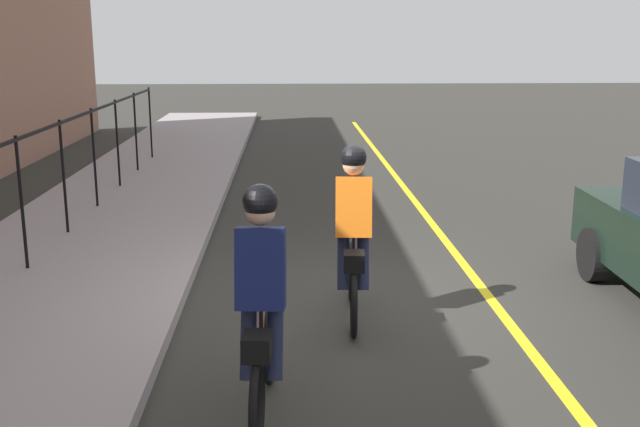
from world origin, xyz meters
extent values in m
plane|color=#2C2A26|center=(0.00, 0.00, 0.00)|extent=(80.00, 80.00, 0.00)
cube|color=yellow|center=(0.00, -1.60, 0.00)|extent=(36.00, 0.12, 0.01)
cube|color=gray|center=(0.00, 3.40, 0.07)|extent=(40.00, 3.20, 0.15)
cylinder|color=black|center=(1.00, 3.80, 0.95)|extent=(0.04, 0.04, 1.60)
cylinder|color=black|center=(2.71, 3.80, 0.95)|extent=(0.04, 0.04, 1.60)
cylinder|color=black|center=(4.41, 3.80, 0.95)|extent=(0.04, 0.04, 1.60)
cylinder|color=black|center=(6.12, 3.80, 0.95)|extent=(0.04, 0.04, 1.60)
cylinder|color=black|center=(7.82, 3.80, 0.95)|extent=(0.04, 0.04, 1.60)
cylinder|color=black|center=(9.53, 3.80, 0.95)|extent=(0.04, 0.04, 1.60)
cube|color=black|center=(1.00, 3.80, 1.70)|extent=(17.05, 0.04, 0.04)
torus|color=black|center=(0.13, -0.04, 0.33)|extent=(0.66, 0.10, 0.66)
torus|color=black|center=(-0.92, 0.03, 0.33)|extent=(0.66, 0.10, 0.66)
cube|color=black|center=(-0.39, -0.01, 0.58)|extent=(0.93, 0.10, 0.24)
cylinder|color=black|center=(-0.54, 0.00, 0.73)|extent=(0.03, 0.03, 0.35)
cube|color=orange|center=(-0.49, 0.00, 1.21)|extent=(0.36, 0.38, 0.63)
sphere|color=tan|center=(-0.44, 0.00, 1.62)|extent=(0.22, 0.22, 0.22)
sphere|color=black|center=(-0.44, 0.00, 1.70)|extent=(0.26, 0.26, 0.26)
cylinder|color=#191E38|center=(-0.51, 0.10, 0.68)|extent=(0.34, 0.14, 0.65)
cylinder|color=#191E38|center=(-0.52, -0.10, 0.68)|extent=(0.34, 0.14, 0.65)
cube|color=black|center=(-0.87, 0.02, 0.75)|extent=(0.25, 0.21, 0.18)
torus|color=black|center=(-1.87, 0.82, 0.33)|extent=(0.66, 0.10, 0.66)
torus|color=black|center=(-2.92, 0.88, 0.33)|extent=(0.66, 0.10, 0.66)
cube|color=black|center=(-2.40, 0.85, 0.58)|extent=(0.93, 0.10, 0.24)
cylinder|color=black|center=(-2.55, 0.86, 0.73)|extent=(0.03, 0.03, 0.35)
cube|color=#111A4D|center=(-2.50, 0.86, 1.21)|extent=(0.36, 0.38, 0.63)
sphere|color=tan|center=(-2.45, 0.85, 1.62)|extent=(0.22, 0.22, 0.22)
sphere|color=black|center=(-2.45, 0.85, 1.70)|extent=(0.26, 0.26, 0.26)
cylinder|color=#191E38|center=(-2.51, 0.96, 0.68)|extent=(0.34, 0.14, 0.65)
cylinder|color=#191E38|center=(-2.52, 0.76, 0.68)|extent=(0.34, 0.14, 0.65)
cube|color=black|center=(-2.87, 0.88, 0.75)|extent=(0.25, 0.21, 0.18)
cylinder|color=black|center=(0.69, -3.00, 0.32)|extent=(0.65, 0.24, 0.64)
camera|label=1|loc=(-7.77, 0.64, 2.86)|focal=42.09mm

